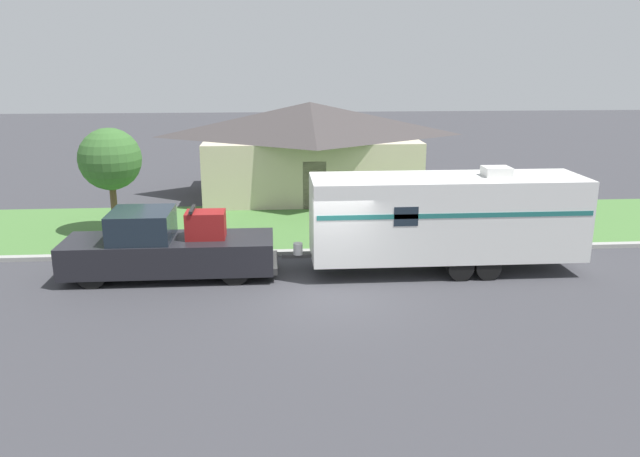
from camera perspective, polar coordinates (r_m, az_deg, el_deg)
ground_plane at (r=17.43m, az=1.05°, el=-6.05°), size 120.00×120.00×0.00m
curb_strip at (r=20.93m, az=0.11°, el=-2.13°), size 80.00×0.30×0.14m
lawn_strip at (r=24.44m, az=-0.55°, el=0.32°), size 80.00×7.00×0.03m
house_across_street at (r=29.68m, az=-0.91°, el=7.43°), size 10.37×6.87×4.37m
pickup_truck at (r=19.09m, az=-13.82°, el=-1.73°), size 6.27×2.00×2.11m
travel_trailer at (r=19.31m, az=11.46°, el=1.08°), size 9.11×2.29×3.21m
mailbox at (r=23.64m, az=20.54°, el=1.27°), size 0.48×0.20×1.30m
tree_in_yard at (r=24.06m, az=-18.65°, el=6.00°), size 2.27×2.27×3.93m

